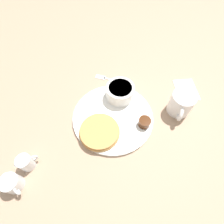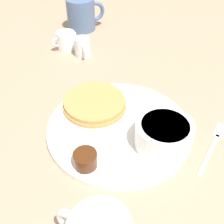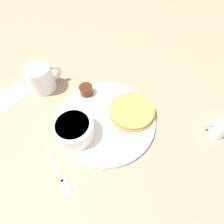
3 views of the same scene
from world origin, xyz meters
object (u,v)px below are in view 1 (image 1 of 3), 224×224
object	(u,v)px
bowl	(120,92)
fork	(109,79)
creamer_pitcher_near	(26,162)
coffee_mug	(181,104)
creamer_pitcher_far	(12,183)
plate	(113,117)

from	to	relation	value
bowl	fork	xyz separation A→B (m)	(-0.09, -0.05, -0.04)
bowl	creamer_pitcher_near	world-z (taller)	bowl
bowl	fork	world-z (taller)	bowl
coffee_mug	fork	xyz separation A→B (m)	(-0.13, -0.27, -0.04)
fork	bowl	bearing A→B (deg)	30.25
bowl	creamer_pitcher_far	distance (m)	0.44
bowl	coffee_mug	bearing A→B (deg)	81.03
plate	fork	distance (m)	0.19
plate	bowl	bearing A→B (deg)	169.35
coffee_mug	plate	bearing A→B (deg)	-76.15
bowl	coffee_mug	xyz separation A→B (m)	(0.03, 0.22, 0.00)
creamer_pitcher_near	fork	bearing A→B (deg)	151.75
creamer_pitcher_near	creamer_pitcher_far	bearing A→B (deg)	-16.42
plate	fork	bearing A→B (deg)	-168.77
plate	coffee_mug	distance (m)	0.24
plate	bowl	size ratio (longest dim) A/B	2.75
plate	creamer_pitcher_far	world-z (taller)	creamer_pitcher_far
bowl	creamer_pitcher_far	size ratio (longest dim) A/B	1.65
coffee_mug	creamer_pitcher_far	bearing A→B (deg)	-57.52
coffee_mug	creamer_pitcher_near	size ratio (longest dim) A/B	1.99
creamer_pitcher_near	creamer_pitcher_far	world-z (taller)	creamer_pitcher_near
coffee_mug	creamer_pitcher_far	size ratio (longest dim) A/B	1.76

